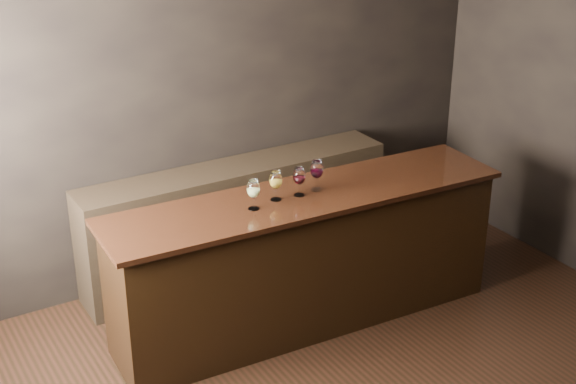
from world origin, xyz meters
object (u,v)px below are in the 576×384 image
glass_red_b (317,170)px  back_bar_shelf (237,219)px  glass_white (253,189)px  glass_amber (276,181)px  glass_red_a (299,177)px  bar_counter (306,262)px

glass_red_b → back_bar_shelf: bearing=100.5°
glass_white → glass_amber: 0.20m
glass_white → glass_amber: (0.19, 0.05, -0.00)m
glass_white → glass_red_a: glass_white is taller
back_bar_shelf → glass_red_a: glass_red_a is taller
back_bar_shelf → glass_red_b: size_ratio=11.66×
bar_counter → back_bar_shelf: 0.91m
glass_white → back_bar_shelf: bearing=69.3°
glass_white → glass_amber: same height
glass_amber → bar_counter: bearing=-7.9°
glass_red_a → glass_amber: bearing=173.8°
bar_counter → back_bar_shelf: size_ratio=1.09×
bar_counter → glass_white: size_ratio=13.48×
back_bar_shelf → glass_amber: size_ratio=12.33×
glass_amber → glass_red_b: 0.32m
bar_counter → glass_red_b: bearing=19.1°
glass_white → glass_red_a: size_ratio=1.02×
back_bar_shelf → glass_amber: 1.12m
glass_amber → glass_red_a: glass_amber is taller
glass_red_b → glass_red_a: bearing=-174.2°
back_bar_shelf → glass_red_a: size_ratio=12.52×
bar_counter → glass_red_a: bearing=169.7°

